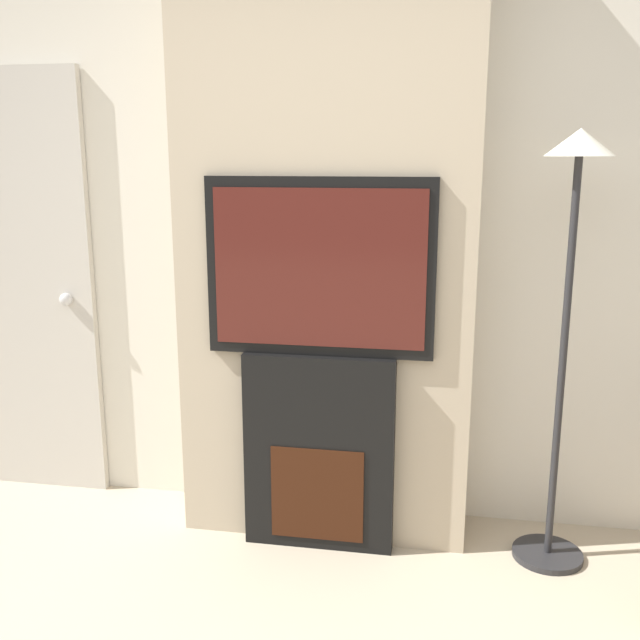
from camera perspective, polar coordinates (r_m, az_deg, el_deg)
wall_back at (r=3.17m, az=1.15°, el=7.93°), size 6.00×0.06×2.70m
chimney_breast at (r=2.98m, az=0.56°, el=7.60°), size 1.22×0.33×2.70m
fireplace at (r=3.05m, az=-0.00°, el=-10.43°), size 0.63×0.15×0.84m
television at (r=2.83m, az=-0.01°, el=4.20°), size 0.92×0.07×0.71m
floor_lamp at (r=2.86m, az=19.37°, el=3.86°), size 0.29×0.29×1.73m
entry_door at (r=3.73m, az=-23.17°, el=2.41°), size 0.80×0.09×2.02m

